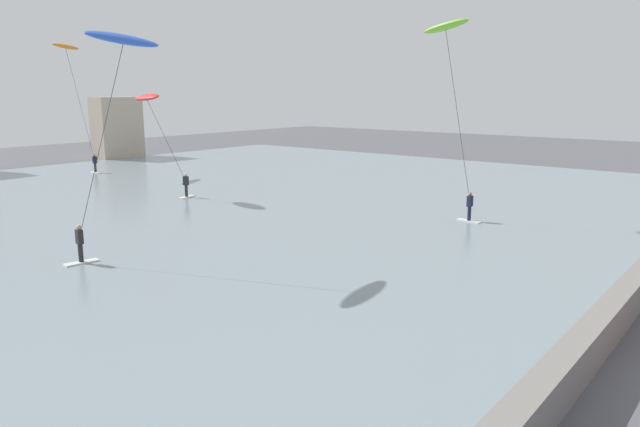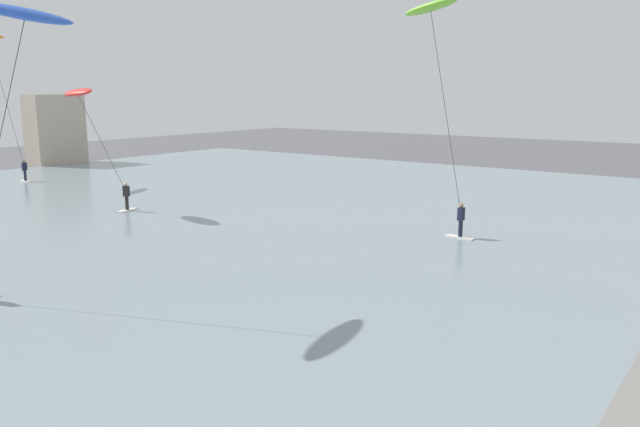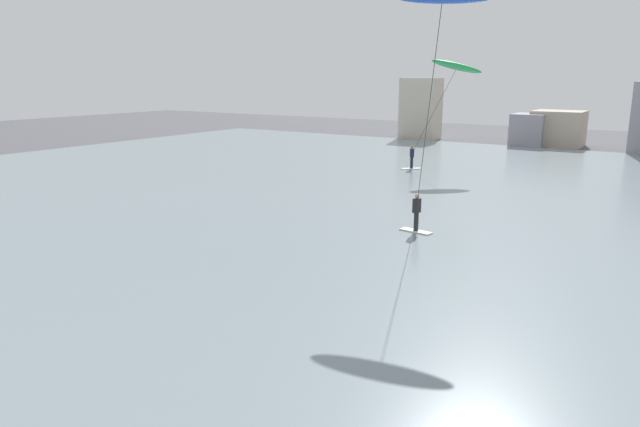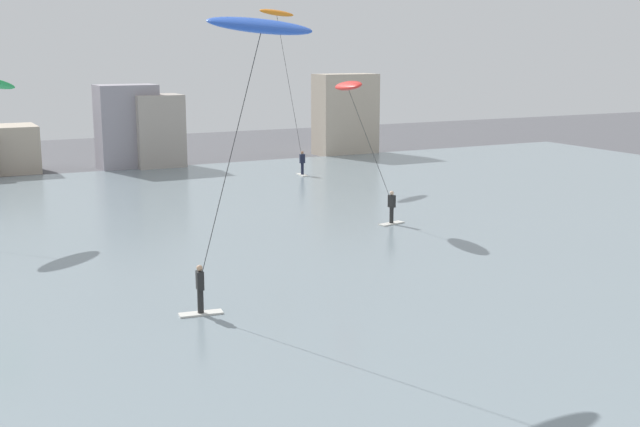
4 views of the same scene
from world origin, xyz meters
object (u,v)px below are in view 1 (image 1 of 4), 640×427
at_px(kitesurfer_lime, 449,50).
at_px(kitesurfer_red, 151,106).
at_px(kitesurfer_blue, 119,58).
at_px(kitesurfer_orange, 69,59).

bearing_deg(kitesurfer_lime, kitesurfer_red, 108.30).
relative_size(kitesurfer_blue, kitesurfer_orange, 0.86).
distance_m(kitesurfer_red, kitesurfer_orange, 15.82).
xyz_separation_m(kitesurfer_lime, kitesurfer_red, (-6.02, 18.22, -3.14)).
relative_size(kitesurfer_blue, kitesurfer_red, 1.35).
bearing_deg(kitesurfer_red, kitesurfer_blue, -129.61).
bearing_deg(kitesurfer_lime, kitesurfer_orange, 95.21).
xyz_separation_m(kitesurfer_blue, kitesurfer_orange, (13.09, 27.33, 1.32)).
distance_m(kitesurfer_blue, kitesurfer_red, 16.01).
height_order(kitesurfer_red, kitesurfer_orange, kitesurfer_orange).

